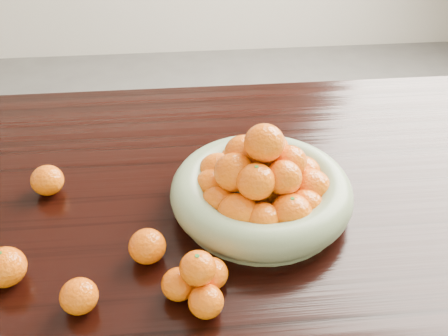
{
  "coord_description": "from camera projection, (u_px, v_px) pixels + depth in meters",
  "views": [
    {
      "loc": [
        -0.03,
        -0.84,
        1.44
      ],
      "look_at": [
        0.05,
        -0.02,
        0.83
      ],
      "focal_mm": 40.0,
      "sensor_mm": 36.0,
      "label": 1
    }
  ],
  "objects": [
    {
      "name": "dining_table",
      "position": [
        202.0,
        223.0,
        1.14
      ],
      "size": [
        2.0,
        1.0,
        0.75
      ],
      "color": "black",
      "rests_on": "ground"
    },
    {
      "name": "fruit_bowl",
      "position": [
        261.0,
        187.0,
        1.02
      ],
      "size": [
        0.37,
        0.37,
        0.2
      ],
      "rotation": [
        0.0,
        0.0,
        -0.33
      ],
      "color": "gray",
      "rests_on": "dining_table"
    },
    {
      "name": "orange_pyramid",
      "position": [
        198.0,
        281.0,
        0.84
      ],
      "size": [
        0.12,
        0.12,
        0.1
      ],
      "rotation": [
        0.0,
        0.0,
        0.31
      ],
      "color": "orange",
      "rests_on": "dining_table"
    },
    {
      "name": "loose_orange_0",
      "position": [
        5.0,
        267.0,
        0.87
      ],
      "size": [
        0.07,
        0.07,
        0.07
      ],
      "primitive_type": "ellipsoid",
      "color": "orange",
      "rests_on": "dining_table"
    },
    {
      "name": "loose_orange_1",
      "position": [
        79.0,
        296.0,
        0.82
      ],
      "size": [
        0.06,
        0.06,
        0.06
      ],
      "primitive_type": "ellipsoid",
      "color": "orange",
      "rests_on": "dining_table"
    },
    {
      "name": "loose_orange_2",
      "position": [
        147.0,
        246.0,
        0.91
      ],
      "size": [
        0.07,
        0.07,
        0.06
      ],
      "primitive_type": "ellipsoid",
      "color": "orange",
      "rests_on": "dining_table"
    },
    {
      "name": "loose_orange_3",
      "position": [
        47.0,
        180.0,
        1.07
      ],
      "size": [
        0.07,
        0.07,
        0.06
      ],
      "primitive_type": "ellipsoid",
      "color": "orange",
      "rests_on": "dining_table"
    }
  ]
}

